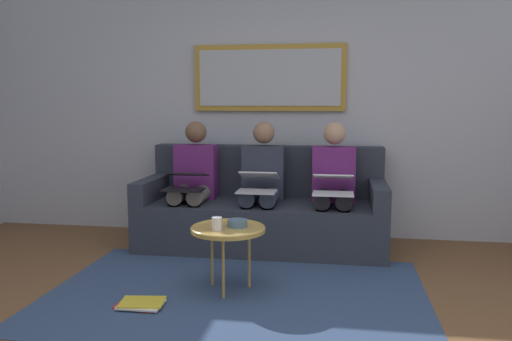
{
  "coord_description": "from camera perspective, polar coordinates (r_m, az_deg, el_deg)",
  "views": [
    {
      "loc": [
        -0.68,
        2.53,
        1.32
      ],
      "look_at": [
        0.0,
        -1.7,
        0.75
      ],
      "focal_mm": 36.31,
      "sensor_mm": 36.0,
      "label": 1
    }
  ],
  "objects": [
    {
      "name": "wall_rear",
      "position": [
        5.17,
        1.59,
        7.36
      ],
      "size": [
        6.0,
        0.12,
        2.6
      ],
      "primitive_type": "cube",
      "color": "#B7BCC6",
      "rests_on": "ground_plane"
    },
    {
      "name": "couch",
      "position": [
        4.8,
        0.79,
        -4.55
      ],
      "size": [
        2.2,
        0.9,
        0.9
      ],
      "color": "#2D333D",
      "rests_on": "ground_plane"
    },
    {
      "name": "person_left",
      "position": [
        4.63,
        8.54,
        -1.34
      ],
      "size": [
        0.38,
        0.58,
        1.14
      ],
      "color": "#66236B",
      "rests_on": "couch"
    },
    {
      "name": "bowl",
      "position": [
        3.63,
        -2.06,
        -5.82
      ],
      "size": [
        0.14,
        0.14,
        0.05
      ],
      "primitive_type": "cylinder",
      "color": "slate",
      "rests_on": "coffee_table"
    },
    {
      "name": "cup",
      "position": [
        3.54,
        -4.33,
        -5.87
      ],
      "size": [
        0.07,
        0.07,
        0.09
      ],
      "primitive_type": "cylinder",
      "color": "silver",
      "rests_on": "coffee_table"
    },
    {
      "name": "laptop_silver",
      "position": [
        4.45,
        0.24,
        -1.31
      ],
      "size": [
        0.33,
        0.39,
        0.17
      ],
      "color": "silver"
    },
    {
      "name": "laptop_white",
      "position": [
        4.39,
        8.51,
        -1.48
      ],
      "size": [
        0.34,
        0.38,
        0.16
      ],
      "color": "white"
    },
    {
      "name": "laptop_black",
      "position": [
        4.58,
        -7.73,
        -1.15
      ],
      "size": [
        0.34,
        0.35,
        0.15
      ],
      "color": "black"
    },
    {
      "name": "framed_mirror",
      "position": [
        5.08,
        1.46,
        10.17
      ],
      "size": [
        1.47,
        0.05,
        0.64
      ],
      "color": "#B7892D"
    },
    {
      "name": "area_rug",
      "position": [
        3.68,
        -2.15,
        -13.33
      ],
      "size": [
        2.6,
        1.8,
        0.01
      ],
      "primitive_type": "cube",
      "color": "#33476B",
      "rests_on": "ground_plane"
    },
    {
      "name": "person_right",
      "position": [
        4.81,
        -6.88,
        -0.97
      ],
      "size": [
        0.38,
        0.58,
        1.14
      ],
      "color": "#66236B",
      "rests_on": "couch"
    },
    {
      "name": "coffee_table",
      "position": [
        3.61,
        -3.11,
        -6.58
      ],
      "size": [
        0.52,
        0.52,
        0.46
      ],
      "color": "tan",
      "rests_on": "ground_plane"
    },
    {
      "name": "person_middle",
      "position": [
        4.68,
        0.68,
        -1.16
      ],
      "size": [
        0.38,
        0.58,
        1.14
      ],
      "color": "#2D3342",
      "rests_on": "couch"
    },
    {
      "name": "magazine_stack",
      "position": [
        3.54,
        -12.59,
        -14.13
      ],
      "size": [
        0.33,
        0.24,
        0.03
      ],
      "color": "red",
      "rests_on": "ground_plane"
    }
  ]
}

